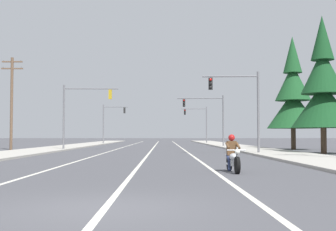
{
  "coord_description": "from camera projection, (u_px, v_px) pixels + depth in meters",
  "views": [
    {
      "loc": [
        1.27,
        -8.8,
        1.43
      ],
      "look_at": [
        1.58,
        22.55,
        2.8
      ],
      "focal_mm": 47.94,
      "sensor_mm": 36.0,
      "label": 1
    }
  ],
  "objects": [
    {
      "name": "traffic_signal_far_right",
      "position": [
        199.0,
        119.0,
        75.17
      ],
      "size": [
        4.36,
        0.43,
        6.2
      ],
      "color": "slate",
      "rests_on": "ground"
    },
    {
      "name": "conifer_tree_right_verge_near",
      "position": [
        323.0,
        90.0,
        34.5
      ],
      "size": [
        4.87,
        4.87,
        10.72
      ],
      "color": "#4C3828",
      "rests_on": "ground"
    },
    {
      "name": "traffic_signal_mid_right",
      "position": [
        210.0,
        112.0,
        53.8
      ],
      "size": [
        5.61,
        0.54,
        6.2
      ],
      "color": "slate",
      "rests_on": "ground"
    },
    {
      "name": "lane_stripe_right",
      "position": [
        180.0,
        147.0,
        53.7
      ],
      "size": [
        0.16,
        100.0,
        0.01
      ],
      "primitive_type": "cube",
      "color": "beige",
      "rests_on": "ground"
    },
    {
      "name": "lane_stripe_left",
      "position": [
        124.0,
        147.0,
        53.63
      ],
      "size": [
        0.16,
        100.0,
        0.01
      ],
      "primitive_type": "cube",
      "color": "beige",
      "rests_on": "ground"
    },
    {
      "name": "ground_plane",
      "position": [
        98.0,
        209.0,
        8.71
      ],
      "size": [
        400.0,
        400.0,
        0.0
      ],
      "primitive_type": "plane",
      "color": "#47474C"
    },
    {
      "name": "traffic_signal_near_right",
      "position": [
        242.0,
        100.0,
        33.62
      ],
      "size": [
        4.28,
        0.39,
        6.2
      ],
      "color": "slate",
      "rests_on": "ground"
    },
    {
      "name": "conifer_tree_right_verge_far",
      "position": [
        293.0,
        97.0,
        44.25
      ],
      "size": [
        5.11,
        5.11,
        11.26
      ],
      "color": "#423023",
      "rests_on": "ground"
    },
    {
      "name": "utility_pole_left_near",
      "position": [
        12.0,
        100.0,
        42.36
      ],
      "size": [
        2.04,
        0.26,
        8.79
      ],
      "color": "brown",
      "rests_on": "ground"
    },
    {
      "name": "traffic_signal_near_left",
      "position": [
        80.0,
        107.0,
        42.58
      ],
      "size": [
        5.26,
        0.37,
        6.2
      ],
      "color": "slate",
      "rests_on": "ground"
    },
    {
      "name": "traffic_signal_mid_left",
      "position": [
        110.0,
        118.0,
        70.22
      ],
      "size": [
        3.97,
        0.37,
        6.2
      ],
      "color": "slate",
      "rests_on": "ground"
    },
    {
      "name": "motorcycle_with_rider",
      "position": [
        233.0,
        157.0,
        17.31
      ],
      "size": [
        0.7,
        2.19,
        1.46
      ],
      "color": "black",
      "rests_on": "ground"
    },
    {
      "name": "sidewalk_kerb_right",
      "position": [
        242.0,
        148.0,
        48.77
      ],
      "size": [
        4.4,
        110.0,
        0.14
      ],
      "primitive_type": "cube",
      "color": "#ADA89E",
      "rests_on": "ground"
    },
    {
      "name": "sidewalk_kerb_left",
      "position": [
        62.0,
        148.0,
        48.58
      ],
      "size": [
        4.4,
        110.0,
        0.14
      ],
      "primitive_type": "cube",
      "color": "#ADA89E",
      "rests_on": "ground"
    },
    {
      "name": "lane_stripe_center",
      "position": [
        154.0,
        147.0,
        53.67
      ],
      "size": [
        0.16,
        100.0,
        0.01
      ],
      "primitive_type": "cube",
      "color": "beige",
      "rests_on": "ground"
    }
  ]
}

